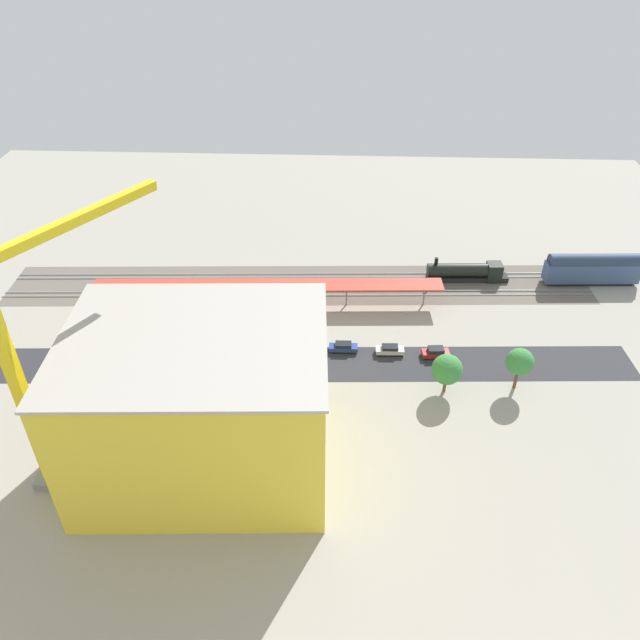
% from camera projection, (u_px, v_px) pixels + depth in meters
% --- Properties ---
extents(ground_plane, '(179.09, 179.09, 0.00)m').
position_uv_depth(ground_plane, '(292.00, 346.00, 105.17)').
color(ground_plane, '#9E998C').
rests_on(ground_plane, ground).
extents(rail_bed, '(112.52, 20.15, 0.01)m').
position_uv_depth(rail_bed, '(300.00, 285.00, 120.97)').
color(rail_bed, '#665E54').
rests_on(rail_bed, ground).
extents(street_asphalt, '(112.24, 14.68, 0.01)m').
position_uv_depth(street_asphalt, '(289.00, 364.00, 101.09)').
color(street_asphalt, '#2D2D33').
rests_on(street_asphalt, ground).
extents(track_rails, '(111.79, 13.73, 0.12)m').
position_uv_depth(track_rails, '(300.00, 284.00, 120.86)').
color(track_rails, '#9E9EA8').
rests_on(track_rails, ground).
extents(platform_canopy_near, '(63.54, 7.46, 4.50)m').
position_uv_depth(platform_canopy_near, '(268.00, 285.00, 112.73)').
color(platform_canopy_near, '#C63D2D').
rests_on(platform_canopy_near, ground).
extents(locomotive, '(15.95, 3.44, 5.01)m').
position_uv_depth(locomotive, '(468.00, 272.00, 121.39)').
color(locomotive, black).
rests_on(locomotive, ground).
extents(passenger_coach, '(18.15, 3.96, 6.32)m').
position_uv_depth(passenger_coach, '(593.00, 268.00, 119.65)').
color(passenger_coach, black).
rests_on(passenger_coach, ground).
extents(parked_car_0, '(4.64, 2.30, 1.73)m').
position_uv_depth(parked_car_0, '(436.00, 353.00, 102.34)').
color(parked_car_0, black).
rests_on(parked_car_0, ground).
extents(parked_car_1, '(4.73, 1.89, 1.59)m').
position_uv_depth(parked_car_1, '(390.00, 350.00, 102.98)').
color(parked_car_1, black).
rests_on(parked_car_1, ground).
extents(parked_car_2, '(4.78, 1.78, 1.61)m').
position_uv_depth(parked_car_2, '(343.00, 347.00, 103.58)').
color(parked_car_2, black).
rests_on(parked_car_2, ground).
extents(parked_car_3, '(4.04, 1.86, 1.66)m').
position_uv_depth(parked_car_3, '(294.00, 347.00, 103.62)').
color(parked_car_3, black).
rests_on(parked_car_3, ground).
extents(parked_car_4, '(4.78, 2.00, 1.57)m').
position_uv_depth(parked_car_4, '(247.00, 347.00, 103.64)').
color(parked_car_4, black).
rests_on(parked_car_4, ground).
extents(parked_car_5, '(4.28, 1.96, 1.72)m').
position_uv_depth(parked_car_5, '(207.00, 346.00, 103.79)').
color(parked_car_5, black).
rests_on(parked_car_5, ground).
extents(parked_car_6, '(4.18, 2.07, 1.76)m').
position_uv_depth(parked_car_6, '(156.00, 345.00, 104.06)').
color(parked_car_6, black).
rests_on(parked_car_6, ground).
extents(parked_car_7, '(4.38, 1.88, 1.61)m').
position_uv_depth(parked_car_7, '(117.00, 342.00, 104.91)').
color(parked_car_7, black).
rests_on(parked_car_7, ground).
extents(construction_building, '(32.35, 25.51, 19.97)m').
position_uv_depth(construction_building, '(201.00, 404.00, 78.85)').
color(construction_building, yellow).
rests_on(construction_building, ground).
extents(construction_roof_slab, '(32.98, 26.14, 0.40)m').
position_uv_depth(construction_roof_slab, '(192.00, 340.00, 72.98)').
color(construction_roof_slab, '#ADA89E').
rests_on(construction_roof_slab, construction_building).
extents(tower_crane, '(16.92, 27.03, 33.44)m').
position_uv_depth(tower_crane, '(32.00, 345.00, 71.74)').
color(tower_crane, gray).
rests_on(tower_crane, ground).
extents(box_truck_0, '(9.16, 2.78, 3.39)m').
position_uv_depth(box_truck_0, '(227.00, 367.00, 98.01)').
color(box_truck_0, black).
rests_on(box_truck_0, ground).
extents(box_truck_1, '(8.86, 3.51, 3.45)m').
position_uv_depth(box_truck_1, '(203.00, 365.00, 98.36)').
color(box_truck_1, black).
rests_on(box_truck_1, ground).
extents(street_tree_0, '(4.19, 4.19, 7.19)m').
position_uv_depth(street_tree_0, '(520.00, 362.00, 93.58)').
color(street_tree_0, brown).
rests_on(street_tree_0, ground).
extents(street_tree_1, '(4.68, 4.68, 6.66)m').
position_uv_depth(street_tree_1, '(447.00, 370.00, 93.31)').
color(street_tree_1, brown).
rests_on(street_tree_1, ground).
extents(street_tree_2, '(4.07, 4.07, 6.37)m').
position_uv_depth(street_tree_2, '(103.00, 360.00, 95.08)').
color(street_tree_2, brown).
rests_on(street_tree_2, ground).
extents(traffic_light, '(0.50, 0.36, 6.91)m').
position_uv_depth(traffic_light, '(283.00, 360.00, 94.73)').
color(traffic_light, '#333333').
rests_on(traffic_light, ground).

